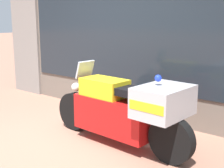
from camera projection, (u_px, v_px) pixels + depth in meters
ground_plane at (49, 142)px, 4.62m from camera, size 60.00×60.00×0.00m
shop_building at (111, 7)px, 5.99m from camera, size 6.78×0.55×3.98m
window_display at (147, 91)px, 5.82m from camera, size 5.37×0.30×1.92m
paramedic_motorcycle at (126, 109)px, 4.32m from camera, size 2.44×0.78×1.16m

